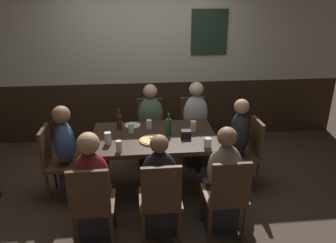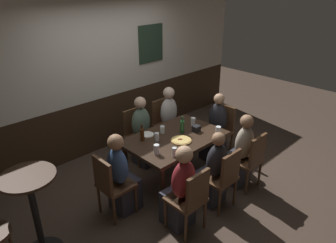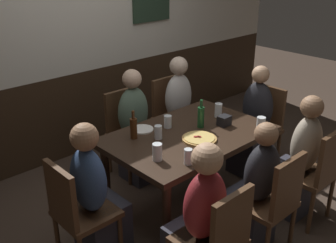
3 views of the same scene
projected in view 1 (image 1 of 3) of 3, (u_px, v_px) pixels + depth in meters
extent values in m
plane|color=#423328|center=(155.00, 190.00, 3.98)|extent=(12.00, 12.00, 0.00)
cube|color=#332316|center=(148.00, 110.00, 5.33)|extent=(6.40, 0.10, 0.95)
cube|color=beige|center=(146.00, 29.00, 4.86)|extent=(6.40, 0.10, 1.65)
cube|color=#233828|center=(209.00, 32.00, 4.91)|extent=(0.56, 0.03, 0.68)
cube|color=black|center=(154.00, 137.00, 3.72)|extent=(1.43, 0.94, 0.05)
cylinder|color=black|center=(100.00, 186.00, 3.43)|extent=(0.07, 0.07, 0.69)
cylinder|color=black|center=(212.00, 180.00, 3.55)|extent=(0.07, 0.07, 0.69)
cylinder|color=black|center=(105.00, 153.00, 4.15)|extent=(0.07, 0.07, 0.69)
cylinder|color=black|center=(199.00, 149.00, 4.27)|extent=(0.07, 0.07, 0.69)
cube|color=#513521|center=(224.00, 195.00, 3.13)|extent=(0.40, 0.40, 0.04)
cube|color=#513521|center=(231.00, 184.00, 2.88)|extent=(0.36, 0.04, 0.43)
cylinder|color=#513521|center=(203.00, 205.00, 3.36)|extent=(0.04, 0.04, 0.41)
cylinder|color=#513521|center=(234.00, 203.00, 3.39)|extent=(0.04, 0.04, 0.41)
cylinder|color=#513521|center=(210.00, 226.00, 3.04)|extent=(0.04, 0.04, 0.41)
cylinder|color=#513521|center=(245.00, 224.00, 3.08)|extent=(0.04, 0.04, 0.41)
cube|color=#513521|center=(151.00, 132.00, 4.57)|extent=(0.40, 0.40, 0.04)
cube|color=#513521|center=(150.00, 113.00, 4.65)|extent=(0.36, 0.04, 0.43)
cylinder|color=#513521|center=(164.00, 151.00, 4.51)|extent=(0.04, 0.04, 0.41)
cylinder|color=#513521|center=(140.00, 152.00, 4.48)|extent=(0.04, 0.04, 0.41)
cylinder|color=#513521|center=(162.00, 141.00, 4.83)|extent=(0.04, 0.04, 0.41)
cylinder|color=#513521|center=(139.00, 142.00, 4.79)|extent=(0.04, 0.04, 0.41)
cube|color=#513521|center=(194.00, 131.00, 4.63)|extent=(0.40, 0.40, 0.04)
cube|color=#513521|center=(193.00, 111.00, 4.71)|extent=(0.36, 0.04, 0.43)
cylinder|color=#513521|center=(208.00, 149.00, 4.57)|extent=(0.04, 0.04, 0.41)
cylinder|color=#513521|center=(184.00, 150.00, 4.54)|extent=(0.04, 0.04, 0.41)
cylinder|color=#513521|center=(203.00, 139.00, 4.89)|extent=(0.04, 0.04, 0.41)
cylinder|color=#513521|center=(181.00, 140.00, 4.85)|extent=(0.04, 0.04, 0.41)
cube|color=#513521|center=(93.00, 203.00, 3.01)|extent=(0.40, 0.40, 0.04)
cube|color=#513521|center=(89.00, 193.00, 2.76)|extent=(0.36, 0.04, 0.43)
cylinder|color=#513521|center=(80.00, 213.00, 3.24)|extent=(0.04, 0.04, 0.41)
cylinder|color=#513521|center=(114.00, 210.00, 3.27)|extent=(0.04, 0.04, 0.41)
cylinder|color=#513521|center=(75.00, 236.00, 2.92)|extent=(0.04, 0.04, 0.41)
cylinder|color=#513521|center=(112.00, 233.00, 2.95)|extent=(0.04, 0.04, 0.41)
cube|color=#513521|center=(160.00, 199.00, 3.07)|extent=(0.40, 0.40, 0.04)
cube|color=#513521|center=(161.00, 188.00, 2.82)|extent=(0.36, 0.04, 0.43)
cylinder|color=#513521|center=(142.00, 209.00, 3.30)|extent=(0.04, 0.04, 0.41)
cylinder|color=#513521|center=(175.00, 207.00, 3.33)|extent=(0.04, 0.04, 0.41)
cylinder|color=#513521|center=(144.00, 231.00, 2.98)|extent=(0.04, 0.04, 0.41)
cylinder|color=#513521|center=(180.00, 229.00, 3.02)|extent=(0.04, 0.04, 0.41)
cube|color=#513521|center=(64.00, 164.00, 3.72)|extent=(0.40, 0.40, 0.04)
cube|color=#513521|center=(45.00, 146.00, 3.62)|extent=(0.04, 0.36, 0.43)
cylinder|color=#513521|center=(83.00, 172.00, 3.98)|extent=(0.04, 0.04, 0.41)
cylinder|color=#513521|center=(79.00, 187.00, 3.66)|extent=(0.04, 0.04, 0.41)
cylinder|color=#513521|center=(55.00, 174.00, 3.94)|extent=(0.04, 0.04, 0.41)
cylinder|color=#513521|center=(48.00, 189.00, 3.63)|extent=(0.04, 0.04, 0.41)
cube|color=#513521|center=(241.00, 155.00, 3.92)|extent=(0.40, 0.40, 0.04)
cube|color=#513521|center=(257.00, 137.00, 3.86)|extent=(0.04, 0.36, 0.43)
cylinder|color=#513521|center=(230.00, 179.00, 3.83)|extent=(0.04, 0.04, 0.41)
cylinder|color=#513521|center=(222.00, 165.00, 4.15)|extent=(0.04, 0.04, 0.41)
cylinder|color=#513521|center=(257.00, 177.00, 3.87)|extent=(0.04, 0.04, 0.41)
cylinder|color=#513521|center=(248.00, 164.00, 4.18)|extent=(0.04, 0.04, 0.41)
cube|color=#2D2D38|center=(220.00, 204.00, 3.33)|extent=(0.32, 0.34, 0.45)
ellipsoid|color=tan|center=(225.00, 169.00, 3.07)|extent=(0.34, 0.22, 0.50)
sphere|color=#936B4C|center=(227.00, 137.00, 2.95)|extent=(0.19, 0.19, 0.19)
cube|color=#2D2D38|center=(152.00, 149.00, 4.53)|extent=(0.32, 0.34, 0.45)
ellipsoid|color=#56705B|center=(151.00, 115.00, 4.43)|extent=(0.34, 0.22, 0.52)
sphere|color=#DBB293|center=(150.00, 91.00, 4.31)|extent=(0.19, 0.19, 0.19)
cube|color=#2D2D38|center=(196.00, 147.00, 4.59)|extent=(0.32, 0.34, 0.45)
ellipsoid|color=silver|center=(196.00, 113.00, 4.49)|extent=(0.34, 0.22, 0.52)
sphere|color=beige|center=(196.00, 89.00, 4.36)|extent=(0.20, 0.20, 0.20)
cube|color=#2D2D38|center=(97.00, 212.00, 3.21)|extent=(0.32, 0.34, 0.45)
ellipsoid|color=maroon|center=(91.00, 176.00, 2.95)|extent=(0.34, 0.22, 0.49)
sphere|color=tan|center=(88.00, 143.00, 2.83)|extent=(0.20, 0.20, 0.20)
cube|color=#2D2D38|center=(159.00, 208.00, 3.27)|extent=(0.32, 0.34, 0.45)
ellipsoid|color=black|center=(159.00, 174.00, 3.02)|extent=(0.34, 0.22, 0.47)
sphere|color=#936B4C|center=(159.00, 144.00, 2.90)|extent=(0.17, 0.17, 0.17)
cube|color=#2D2D38|center=(77.00, 178.00, 3.81)|extent=(0.34, 0.32, 0.45)
ellipsoid|color=#334C7A|center=(65.00, 143.00, 3.63)|extent=(0.22, 0.34, 0.50)
sphere|color=#936B4C|center=(61.00, 115.00, 3.50)|extent=(0.20, 0.20, 0.20)
cube|color=#2D2D38|center=(229.00, 170.00, 3.99)|extent=(0.34, 0.32, 0.45)
ellipsoid|color=black|center=(239.00, 134.00, 3.82)|extent=(0.22, 0.34, 0.53)
sphere|color=tan|center=(242.00, 106.00, 3.69)|extent=(0.18, 0.18, 0.18)
cylinder|color=tan|center=(153.00, 140.00, 3.56)|extent=(0.29, 0.29, 0.02)
cylinder|color=#DBB760|center=(153.00, 139.00, 3.56)|extent=(0.26, 0.26, 0.01)
cylinder|color=maroon|center=(153.00, 139.00, 3.55)|extent=(0.03, 0.03, 0.00)
cylinder|color=maroon|center=(152.00, 138.00, 3.56)|extent=(0.03, 0.03, 0.00)
cylinder|color=maroon|center=(150.00, 138.00, 3.57)|extent=(0.03, 0.03, 0.00)
cylinder|color=silver|center=(208.00, 143.00, 3.41)|extent=(0.08, 0.08, 0.10)
cylinder|color=#C6842D|center=(208.00, 145.00, 3.42)|extent=(0.07, 0.07, 0.04)
cylinder|color=silver|center=(193.00, 126.00, 3.79)|extent=(0.07, 0.07, 0.13)
cylinder|color=#C6842D|center=(193.00, 128.00, 3.80)|extent=(0.06, 0.06, 0.09)
cylinder|color=silver|center=(108.00, 138.00, 3.47)|extent=(0.07, 0.07, 0.14)
cylinder|color=#C6842D|center=(108.00, 140.00, 3.48)|extent=(0.07, 0.07, 0.09)
cylinder|color=silver|center=(119.00, 146.00, 3.30)|extent=(0.06, 0.06, 0.12)
cylinder|color=#331E14|center=(119.00, 149.00, 3.31)|extent=(0.05, 0.05, 0.05)
cylinder|color=silver|center=(131.00, 128.00, 3.75)|extent=(0.06, 0.06, 0.12)
cylinder|color=#331E14|center=(131.00, 131.00, 3.76)|extent=(0.06, 0.06, 0.06)
cylinder|color=silver|center=(149.00, 124.00, 3.88)|extent=(0.07, 0.07, 0.11)
cylinder|color=#C6842D|center=(149.00, 126.00, 3.89)|extent=(0.06, 0.06, 0.06)
cylinder|color=#194723|center=(169.00, 127.00, 3.70)|extent=(0.06, 0.06, 0.19)
cylinder|color=#194723|center=(169.00, 116.00, 3.66)|extent=(0.03, 0.03, 0.07)
cylinder|color=#42230F|center=(119.00, 122.00, 3.86)|extent=(0.06, 0.06, 0.18)
cylinder|color=#42230F|center=(119.00, 112.00, 3.82)|extent=(0.03, 0.03, 0.07)
cylinder|color=white|center=(132.00, 125.00, 3.98)|extent=(0.20, 0.20, 0.01)
cube|color=black|center=(186.00, 134.00, 3.63)|extent=(0.11, 0.09, 0.09)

